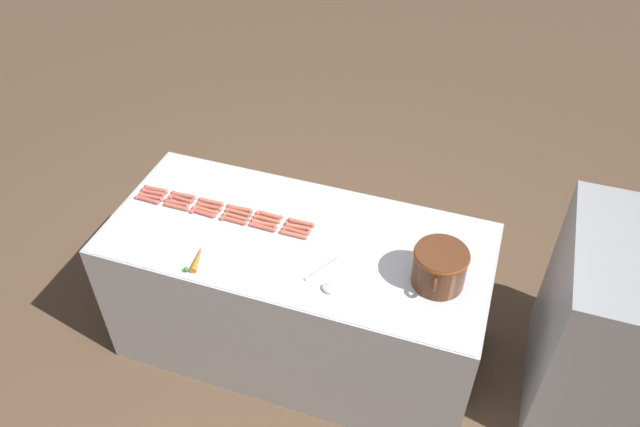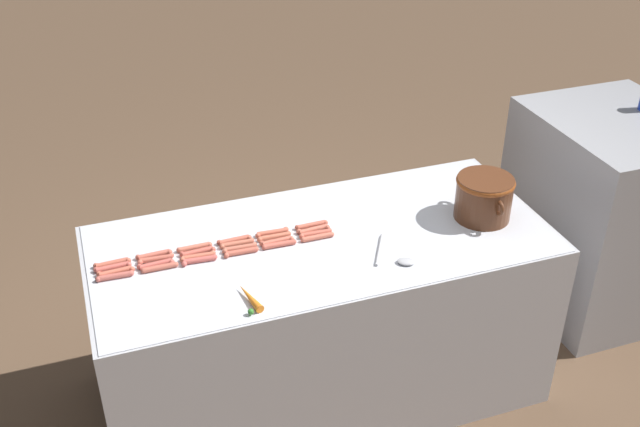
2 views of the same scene
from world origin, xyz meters
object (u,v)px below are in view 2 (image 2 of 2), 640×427
(hot_dog_4, at_px, (272,232))
(hot_dog_12, at_px, (116,272))
(hot_dog_3, at_px, (234,240))
(carrot, at_px, (250,298))
(hot_dog_9, at_px, (237,244))
(hot_dog_7, at_px, (156,259))
(hot_dog_21, at_px, (241,252))
(hot_dog_2, at_px, (194,247))
(hot_dog_8, at_px, (198,252))
(hot_dog_13, at_px, (156,264))
(hot_dog_23, at_px, (318,237))
(hot_dog_6, at_px, (113,267))
(hot_dog_18, at_px, (115,276))
(bean_pot, at_px, (484,196))
(hot_dog_14, at_px, (198,256))
(hot_dog_22, at_px, (279,245))
(hot_dog_1, at_px, (154,255))
(back_cabinet, at_px, (604,212))
(hot_dog_19, at_px, (160,268))
(hot_dog_10, at_px, (274,237))
(serving_spoon, at_px, (397,258))
(hot_dog_5, at_px, (311,225))
(hot_dog_17, at_px, (316,233))
(hot_dog_11, at_px, (313,230))
(hot_dog_0, at_px, (112,263))
(hot_dog_16, at_px, (277,241))
(hot_dog_15, at_px, (240,248))
(hot_dog_20, at_px, (199,260))

(hot_dog_4, height_order, hot_dog_12, same)
(hot_dog_3, distance_m, carrot, 0.40)
(hot_dog_9, bearing_deg, hot_dog_7, -90.01)
(hot_dog_3, distance_m, hot_dog_21, 0.10)
(hot_dog_2, distance_m, hot_dog_8, 0.04)
(hot_dog_7, relative_size, carrot, 0.81)
(hot_dog_13, distance_m, carrot, 0.44)
(hot_dog_23, bearing_deg, hot_dog_8, -96.98)
(hot_dog_7, bearing_deg, hot_dog_6, -89.93)
(hot_dog_18, relative_size, bean_pot, 0.47)
(hot_dog_6, height_order, hot_dog_14, same)
(hot_dog_3, height_order, hot_dog_22, same)
(hot_dog_1, xyz_separation_m, hot_dog_9, (0.03, 0.33, 0.00))
(back_cabinet, relative_size, hot_dog_19, 7.12)
(hot_dog_9, distance_m, hot_dog_10, 0.16)
(hot_dog_23, bearing_deg, hot_dog_9, -101.29)
(hot_dog_8, distance_m, hot_dog_21, 0.18)
(hot_dog_1, relative_size, hot_dog_12, 1.00)
(hot_dog_23, distance_m, serving_spoon, 0.35)
(hot_dog_7, xyz_separation_m, hot_dog_22, (0.06, 0.49, 0.00))
(back_cabinet, xyz_separation_m, hot_dog_12, (0.17, -2.46, 0.33))
(hot_dog_7, height_order, hot_dog_13, same)
(hot_dog_5, height_order, hot_dog_13, same)
(hot_dog_6, height_order, serving_spoon, hot_dog_6)
(hot_dog_10, bearing_deg, hot_dog_17, 78.71)
(hot_dog_8, distance_m, hot_dog_19, 0.17)
(hot_dog_5, xyz_separation_m, hot_dog_23, (0.10, -0.01, 0.00))
(hot_dog_19, distance_m, hot_dog_21, 0.33)
(hot_dog_7, distance_m, hot_dog_12, 0.16)
(hot_dog_2, relative_size, hot_dog_3, 1.00)
(hot_dog_17, bearing_deg, hot_dog_9, -96.09)
(hot_dog_2, distance_m, hot_dog_7, 0.16)
(hot_dog_8, bearing_deg, hot_dog_11, 90.21)
(hot_dog_13, bearing_deg, hot_dog_7, 171.25)
(hot_dog_18, height_order, hot_dog_19, same)
(hot_dog_14, bearing_deg, hot_dog_13, -90.53)
(hot_dog_0, height_order, hot_dog_9, same)
(hot_dog_16, bearing_deg, hot_dog_2, -101.61)
(bean_pot, bearing_deg, hot_dog_11, -100.06)
(back_cabinet, height_order, carrot, back_cabinet)
(hot_dog_0, bearing_deg, hot_dog_15, 82.93)
(hot_dog_16, bearing_deg, back_cabinet, 95.48)
(hot_dog_18, relative_size, hot_dog_20, 1.00)
(hot_dog_0, bearing_deg, hot_dog_2, 90.51)
(back_cabinet, height_order, hot_dog_20, back_cabinet)
(hot_dog_17, distance_m, hot_dog_23, 0.03)
(hot_dog_4, height_order, hot_dog_16, same)
(hot_dog_16, bearing_deg, hot_dog_15, -90.97)
(hot_dog_15, bearing_deg, hot_dog_7, -95.84)
(hot_dog_20, bearing_deg, hot_dog_6, -101.35)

